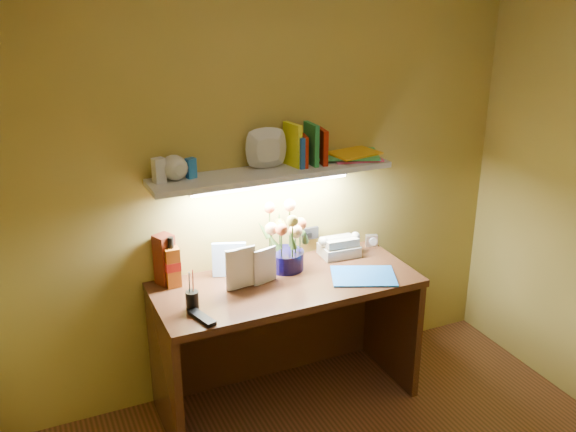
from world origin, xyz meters
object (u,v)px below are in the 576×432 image
Objects in this scene: flower_bouquet at (286,238)px; desk_clock at (371,240)px; desk at (287,343)px; telephone at (339,245)px; whisky_bottle at (172,262)px.

flower_bouquet is 0.62m from desk_clock.
telephone is at bearing 23.86° from desk.
desk_clock is 1.22m from whisky_bottle.
desk is at bearing -152.66° from telephone.
flower_bouquet is 1.68× the size of telephone.
whisky_bottle reaches higher than desk.
flower_bouquet is (0.06, 0.15, 0.55)m from desk.
flower_bouquet is 5.18× the size of desk_clock.
desk is 6.57× the size of telephone.
telephone is at bearing -0.85° from whisky_bottle.
desk is 5.12× the size of whisky_bottle.
desk is 0.78m from whisky_bottle.
telephone is at bearing 5.50° from flower_bouquet.
desk_clock reaches higher than desk.
flower_bouquet is 1.31× the size of whisky_bottle.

